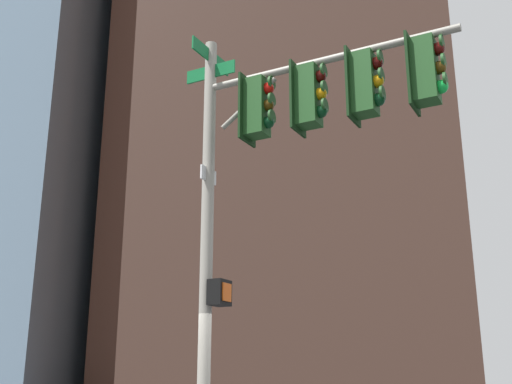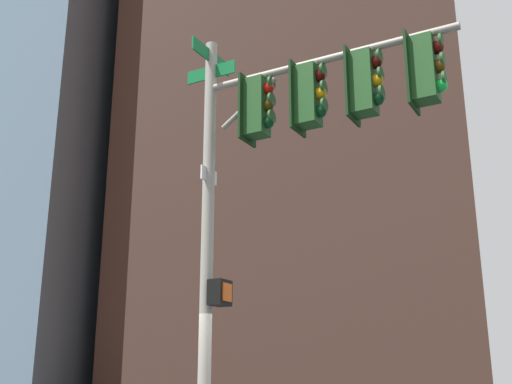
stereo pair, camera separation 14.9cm
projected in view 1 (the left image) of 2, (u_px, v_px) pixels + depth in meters
The scene contains 2 objects.
signal_pole_assembly at pixel (293, 138), 10.03m from camera, with size 2.32×4.34×7.23m.
building_brick_midblock at pixel (220, 150), 53.52m from camera, with size 16.70×14.84×40.27m, color brown.
Camera 1 is at (9.81, 1.14, 1.47)m, focal length 44.86 mm.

